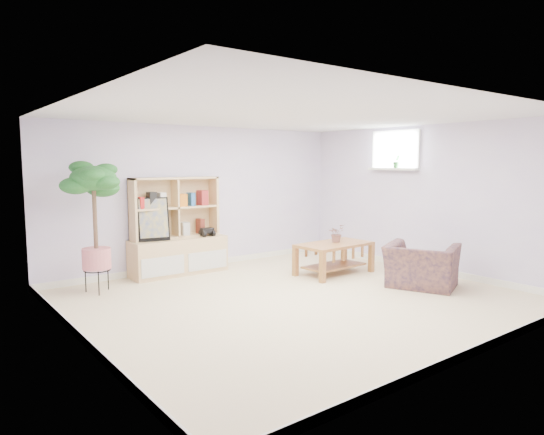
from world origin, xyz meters
TOP-DOWN VIEW (x-y plane):
  - floor at (0.00, 0.00)m, footprint 5.50×5.00m
  - ceiling at (0.00, 0.00)m, footprint 5.50×5.00m
  - walls at (0.00, 0.00)m, footprint 5.51×5.01m
  - baseboard at (0.00, 0.00)m, footprint 5.50×5.00m
  - window at (2.73, 0.60)m, footprint 0.10×0.98m
  - window_sill at (2.67, 0.60)m, footprint 0.14×1.00m
  - storage_unit at (-0.59, 2.24)m, footprint 1.56×0.53m
  - poster at (-1.02, 2.21)m, footprint 0.50×0.20m
  - toy_truck at (-0.12, 2.14)m, footprint 0.31×0.22m
  - coffee_table at (1.40, 0.71)m, footprint 1.26×0.73m
  - table_plant at (1.50, 0.77)m, footprint 0.28×0.25m
  - floor_tree at (-2.00, 1.88)m, footprint 0.84×0.84m
  - armchair at (1.80, -0.66)m, footprint 1.15×1.22m
  - sill_plant at (2.67, 0.53)m, footprint 0.15×0.14m

SIDE VIEW (x-z plane):
  - floor at x=0.00m, z-range -0.01..0.01m
  - baseboard at x=0.00m, z-range 0.00..0.10m
  - coffee_table at x=1.40m, z-range 0.00..0.50m
  - armchair at x=1.80m, z-range 0.00..0.71m
  - table_plant at x=1.50m, z-range 0.50..0.79m
  - toy_truck at x=-0.12m, z-range 0.58..0.74m
  - storage_unit at x=-0.59m, z-range 0.00..1.56m
  - floor_tree at x=-2.00m, z-range 0.00..1.82m
  - poster at x=-1.02m, z-range 0.58..1.26m
  - walls at x=0.00m, z-range 0.00..2.40m
  - window_sill at x=2.67m, z-range 1.66..1.70m
  - sill_plant at x=2.67m, z-range 1.70..1.92m
  - window at x=2.73m, z-range 1.66..2.34m
  - ceiling at x=0.00m, z-range 2.40..2.40m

